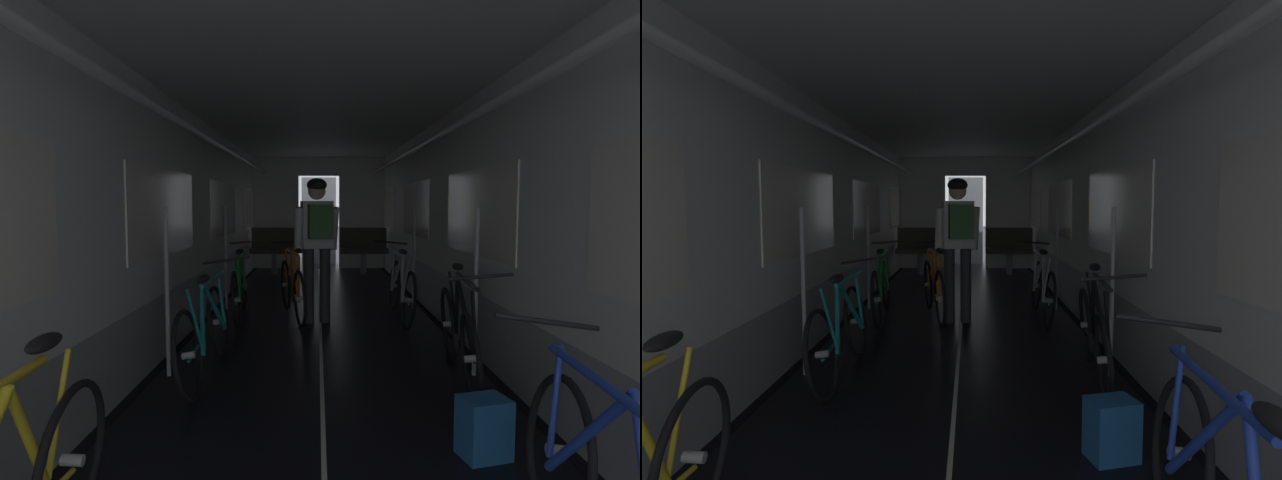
% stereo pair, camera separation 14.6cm
% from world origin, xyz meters
% --- Properties ---
extents(train_car_shell, '(3.14, 12.34, 2.57)m').
position_xyz_m(train_car_shell, '(-0.00, 3.60, 1.70)').
color(train_car_shell, black).
rests_on(train_car_shell, ground).
extents(bench_seat_far_left, '(0.98, 0.51, 0.95)m').
position_xyz_m(bench_seat_far_left, '(-0.90, 8.07, 0.57)').
color(bench_seat_far_left, gray).
rests_on(bench_seat_far_left, ground).
extents(bench_seat_far_right, '(0.98, 0.51, 0.95)m').
position_xyz_m(bench_seat_far_right, '(0.90, 8.07, 0.57)').
color(bench_seat_far_right, gray).
rests_on(bench_seat_far_right, ground).
extents(bicycle_silver, '(0.44, 1.69, 0.95)m').
position_xyz_m(bicycle_silver, '(1.00, 4.11, 0.38)').
color(bicycle_silver, black).
rests_on(bicycle_silver, ground).
extents(bicycle_green, '(0.44, 1.69, 0.95)m').
position_xyz_m(bicycle_green, '(-0.99, 4.14, 0.38)').
color(bicycle_green, black).
rests_on(bicycle_green, ground).
extents(bicycle_black, '(0.44, 1.69, 0.95)m').
position_xyz_m(bicycle_black, '(1.11, 2.00, 0.38)').
color(bicycle_black, black).
rests_on(bicycle_black, ground).
extents(bicycle_teal, '(0.44, 1.69, 0.96)m').
position_xyz_m(bicycle_teal, '(-0.96, 2.09, 0.38)').
color(bicycle_teal, black).
rests_on(bicycle_teal, ground).
extents(person_cyclist_aisle, '(0.56, 0.45, 1.73)m').
position_xyz_m(person_cyclist_aisle, '(-0.04, 3.93, 1.07)').
color(person_cyclist_aisle, '#2D2D33').
rests_on(person_cyclist_aisle, ground).
extents(bicycle_orange_in_aisle, '(0.52, 1.66, 0.94)m').
position_xyz_m(bicycle_orange_in_aisle, '(-0.35, 4.20, 0.38)').
color(bicycle_orange_in_aisle, black).
rests_on(bicycle_orange_in_aisle, ground).
extents(backpack_on_floor, '(0.30, 0.26, 0.34)m').
position_xyz_m(backpack_on_floor, '(0.90, 0.77, 0.17)').
color(backpack_on_floor, '#1E5693').
rests_on(backpack_on_floor, ground).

